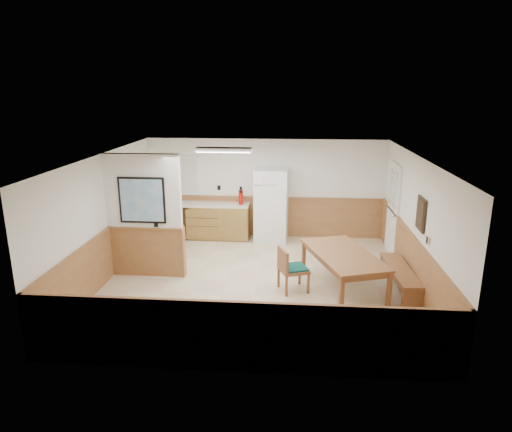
# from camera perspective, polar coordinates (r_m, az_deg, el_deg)

# --- Properties ---
(ground) EXTENTS (6.00, 6.00, 0.00)m
(ground) POSITION_cam_1_polar(r_m,az_deg,el_deg) (9.15, 0.03, -8.24)
(ground) COLOR beige
(ground) RESTS_ON ground
(ceiling) EXTENTS (6.00, 6.00, 0.02)m
(ceiling) POSITION_cam_1_polar(r_m,az_deg,el_deg) (8.45, 0.03, 7.45)
(ceiling) COLOR silver
(ceiling) RESTS_ON back_wall
(back_wall) EXTENTS (6.00, 0.02, 2.50)m
(back_wall) POSITION_cam_1_polar(r_m,az_deg,el_deg) (11.62, 1.23, 3.47)
(back_wall) COLOR white
(back_wall) RESTS_ON ground
(right_wall) EXTENTS (0.02, 6.00, 2.50)m
(right_wall) POSITION_cam_1_polar(r_m,az_deg,el_deg) (9.00, 19.45, -1.10)
(right_wall) COLOR white
(right_wall) RESTS_ON ground
(left_wall) EXTENTS (0.02, 6.00, 2.50)m
(left_wall) POSITION_cam_1_polar(r_m,az_deg,el_deg) (9.44, -18.45, -0.25)
(left_wall) COLOR white
(left_wall) RESTS_ON ground
(wainscot_back) EXTENTS (6.00, 0.04, 1.00)m
(wainscot_back) POSITION_cam_1_polar(r_m,az_deg,el_deg) (11.78, 1.20, -0.11)
(wainscot_back) COLOR #9E733F
(wainscot_back) RESTS_ON ground
(wainscot_right) EXTENTS (0.04, 6.00, 1.00)m
(wainscot_right) POSITION_cam_1_polar(r_m,az_deg,el_deg) (9.23, 18.90, -5.57)
(wainscot_right) COLOR #9E733F
(wainscot_right) RESTS_ON ground
(wainscot_left) EXTENTS (0.04, 6.00, 1.00)m
(wainscot_left) POSITION_cam_1_polar(r_m,az_deg,el_deg) (9.65, -17.95, -4.54)
(wainscot_left) COLOR #9E733F
(wainscot_left) RESTS_ON ground
(partition_wall) EXTENTS (1.50, 0.20, 2.50)m
(partition_wall) POSITION_cam_1_polar(r_m,az_deg,el_deg) (9.35, -13.75, -0.14)
(partition_wall) COLOR white
(partition_wall) RESTS_ON ground
(kitchen_counter) EXTENTS (2.20, 0.61, 1.00)m
(kitchen_counter) POSITION_cam_1_polar(r_m,az_deg,el_deg) (11.64, -4.84, -0.57)
(kitchen_counter) COLOR olive
(kitchen_counter) RESTS_ON ground
(exterior_door) EXTENTS (0.07, 1.02, 2.15)m
(exterior_door) POSITION_cam_1_polar(r_m,az_deg,el_deg) (10.82, 16.72, 0.79)
(exterior_door) COLOR white
(exterior_door) RESTS_ON ground
(kitchen_window) EXTENTS (0.80, 0.04, 1.00)m
(kitchen_window) POSITION_cam_1_polar(r_m,az_deg,el_deg) (11.85, -9.01, 5.00)
(kitchen_window) COLOR white
(kitchen_window) RESTS_ON back_wall
(wall_painting) EXTENTS (0.04, 0.50, 0.60)m
(wall_painting) POSITION_cam_1_polar(r_m,az_deg,el_deg) (8.63, 19.89, 0.23)
(wall_painting) COLOR #342415
(wall_painting) RESTS_ON right_wall
(fluorescent_fixture) EXTENTS (1.20, 0.30, 0.09)m
(fluorescent_fixture) POSITION_cam_1_polar(r_m,az_deg,el_deg) (9.83, -4.05, 8.26)
(fluorescent_fixture) COLOR white
(fluorescent_fixture) RESTS_ON ceiling
(refrigerator) EXTENTS (0.85, 0.75, 1.82)m
(refrigerator) POSITION_cam_1_polar(r_m,az_deg,el_deg) (11.33, 1.94, 1.38)
(refrigerator) COLOR white
(refrigerator) RESTS_ON ground
(dining_table) EXTENTS (1.58, 2.21, 0.75)m
(dining_table) POSITION_cam_1_polar(r_m,az_deg,el_deg) (8.69, 10.86, -5.14)
(dining_table) COLOR #926135
(dining_table) RESTS_ON ground
(dining_bench) EXTENTS (0.46, 1.74, 0.45)m
(dining_bench) POSITION_cam_1_polar(r_m,az_deg,el_deg) (9.06, 17.59, -6.88)
(dining_bench) COLOR #926135
(dining_bench) RESTS_ON ground
(dining_chair) EXTENTS (0.81, 0.68, 0.85)m
(dining_chair) POSITION_cam_1_polar(r_m,az_deg,el_deg) (8.61, 4.13, -6.31)
(dining_chair) COLOR #926135
(dining_chair) RESTS_ON ground
(fire_extinguisher) EXTENTS (0.12, 0.12, 0.45)m
(fire_extinguisher) POSITION_cam_1_polar(r_m,az_deg,el_deg) (11.38, -1.91, 2.43)
(fire_extinguisher) COLOR #B01109
(fire_extinguisher) RESTS_ON kitchen_counter
(soap_bottle) EXTENTS (0.07, 0.07, 0.21)m
(soap_bottle) POSITION_cam_1_polar(r_m,az_deg,el_deg) (11.76, -10.00, 2.16)
(soap_bottle) COLOR #188929
(soap_bottle) RESTS_ON kitchen_counter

